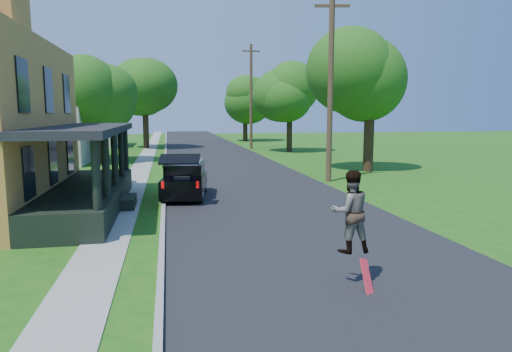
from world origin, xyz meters
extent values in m
plane|color=#165B12|center=(0.00, 0.00, 0.00)|extent=(140.00, 140.00, 0.00)
cube|color=black|center=(0.00, 20.00, 0.00)|extent=(8.00, 120.00, 0.02)
cube|color=gray|center=(-4.05, 20.00, 0.00)|extent=(0.15, 120.00, 0.12)
cube|color=gray|center=(-5.60, 20.00, 0.00)|extent=(1.30, 120.00, 0.03)
cube|color=gray|center=(-9.50, 6.00, 0.00)|extent=(6.50, 1.20, 0.03)
cube|color=black|center=(-6.80, 6.00, 0.45)|extent=(2.40, 10.00, 0.90)
cube|color=black|center=(-6.80, 6.00, 3.00)|extent=(2.60, 10.30, 0.25)
cube|color=#AFA99B|center=(-13.50, 24.00, 2.50)|extent=(8.00, 8.00, 5.00)
pyramid|color=black|center=(-13.50, 24.00, 7.20)|extent=(12.78, 12.78, 2.20)
cube|color=#AFA99B|center=(-13.50, 40.00, 2.50)|extent=(8.00, 8.00, 5.00)
pyramid|color=black|center=(-13.50, 40.00, 7.20)|extent=(12.78, 12.78, 2.20)
cube|color=black|center=(-3.14, 7.77, 0.59)|extent=(2.18, 4.15, 0.77)
cube|color=black|center=(-3.12, 7.91, 1.20)|extent=(1.85, 2.64, 0.50)
cube|color=black|center=(-3.12, 7.91, 1.47)|extent=(1.89, 2.72, 0.07)
cube|color=black|center=(-3.40, 5.85, 1.85)|extent=(1.63, 1.02, 0.34)
cube|color=#343439|center=(-3.30, 6.59, 0.86)|extent=(0.70, 0.62, 0.41)
cube|color=silver|center=(-3.78, 7.99, 1.55)|extent=(0.34, 2.17, 0.05)
cube|color=silver|center=(-2.46, 7.82, 1.55)|extent=(0.34, 2.17, 0.05)
cube|color=#990505|center=(-4.06, 5.91, 0.86)|extent=(0.11, 0.07, 0.27)
cube|color=#990505|center=(-2.74, 5.74, 0.86)|extent=(0.11, 0.07, 0.27)
cylinder|color=black|center=(-3.68, 9.16, 0.31)|extent=(0.30, 0.64, 0.61)
cylinder|color=black|center=(-2.24, 8.97, 0.31)|extent=(0.30, 0.64, 0.61)
cylinder|color=black|center=(-4.03, 6.57, 0.31)|extent=(0.30, 0.64, 0.61)
cylinder|color=black|center=(-2.59, 6.38, 0.31)|extent=(0.30, 0.64, 0.61)
imported|color=black|center=(-0.13, -3.00, 1.56)|extent=(0.85, 0.67, 1.73)
cube|color=red|center=(0.07, -3.46, 0.30)|extent=(0.20, 0.51, 0.70)
cylinder|color=black|center=(-8.64, 22.71, 1.55)|extent=(0.58, 0.58, 3.09)
sphere|color=#337E21|center=(-8.64, 22.71, 4.67)|extent=(5.12, 5.12, 4.73)
sphere|color=#337E21|center=(-8.28, 22.39, 5.72)|extent=(4.44, 4.44, 4.10)
sphere|color=#337E21|center=(-9.08, 23.13, 5.19)|extent=(4.55, 4.55, 4.20)
cylinder|color=black|center=(-6.00, 36.42, 1.99)|extent=(0.74, 0.74, 3.99)
sphere|color=#337E21|center=(-6.00, 36.42, 6.07)|extent=(7.81, 7.81, 6.27)
sphere|color=#337E21|center=(-5.69, 35.99, 7.47)|extent=(6.77, 6.77, 5.43)
sphere|color=#337E21|center=(-6.38, 36.97, 6.77)|extent=(6.94, 6.94, 5.57)
cylinder|color=black|center=(8.40, 14.67, 1.87)|extent=(0.78, 0.78, 3.75)
sphere|color=#337E21|center=(8.40, 14.67, 5.55)|extent=(6.85, 6.85, 5.41)
sphere|color=#337E21|center=(8.92, 14.49, 6.75)|extent=(5.94, 5.94, 4.69)
sphere|color=#337E21|center=(7.73, 14.91, 6.15)|extent=(6.09, 6.09, 4.81)
cylinder|color=black|center=(7.37, 29.66, 1.72)|extent=(0.65, 0.65, 3.43)
sphere|color=#337E21|center=(7.37, 29.66, 5.16)|extent=(6.53, 6.53, 5.20)
sphere|color=#337E21|center=(7.81, 29.51, 6.32)|extent=(5.66, 5.66, 4.50)
sphere|color=#337E21|center=(6.81, 29.88, 5.74)|extent=(5.80, 5.80, 4.62)
cylinder|color=black|center=(6.04, 46.59, 1.74)|extent=(0.76, 0.76, 3.48)
sphere|color=#337E21|center=(6.04, 46.59, 5.34)|extent=(7.20, 7.20, 5.57)
sphere|color=#337E21|center=(6.55, 46.45, 6.58)|extent=(6.24, 6.24, 4.83)
sphere|color=#337E21|center=(5.40, 46.79, 5.96)|extent=(6.40, 6.40, 4.95)
cylinder|color=#472C21|center=(4.50, 11.02, 4.81)|extent=(0.34, 0.34, 9.62)
cube|color=#472C21|center=(4.50, 11.02, 8.96)|extent=(1.77, 0.47, 0.13)
cylinder|color=#472C21|center=(4.50, 33.89, 5.17)|extent=(0.31, 0.31, 10.35)
cube|color=#472C21|center=(4.50, 33.89, 9.68)|extent=(1.79, 0.25, 0.13)
camera|label=1|loc=(-3.82, -11.73, 3.59)|focal=32.00mm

